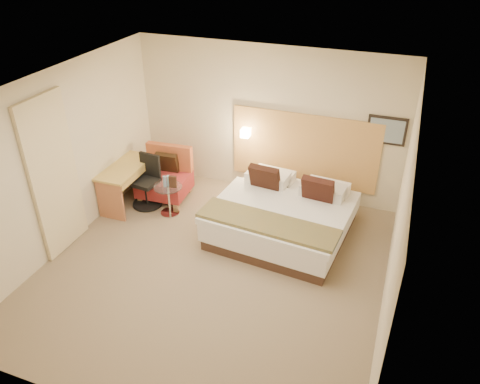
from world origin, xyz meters
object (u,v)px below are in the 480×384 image
(lounge_chair, at_px, (166,178))
(desk, at_px, (127,174))
(bed, at_px, (283,216))
(desk_chair, at_px, (147,185))
(side_table, at_px, (169,198))

(lounge_chair, distance_m, desk, 0.71)
(bed, distance_m, desk, 2.83)
(bed, xyz_separation_m, desk, (-2.82, -0.06, 0.25))
(bed, distance_m, desk_chair, 2.50)
(lounge_chair, distance_m, desk_chair, 0.42)
(desk_chair, bearing_deg, bed, -0.45)
(side_table, xyz_separation_m, desk_chair, (-0.50, 0.15, 0.08))
(bed, xyz_separation_m, side_table, (-2.00, -0.13, -0.03))
(bed, bearing_deg, desk_chair, 179.55)
(desk, bearing_deg, side_table, -4.37)
(bed, xyz_separation_m, lounge_chair, (-2.34, 0.41, 0.04))
(side_table, xyz_separation_m, desk, (-0.82, 0.06, 0.28))
(lounge_chair, bearing_deg, desk, -135.29)
(side_table, bearing_deg, lounge_chair, 122.71)
(side_table, relative_size, desk, 0.47)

